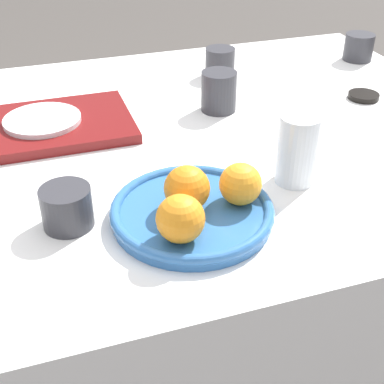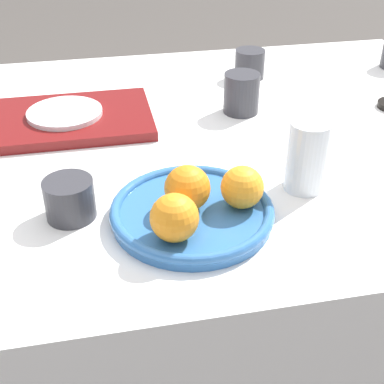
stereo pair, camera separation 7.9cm
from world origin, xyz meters
TOP-DOWN VIEW (x-y plane):
  - table at (0.00, 0.00)m, footprint 1.58×0.97m
  - fruit_platter at (0.07, -0.28)m, footprint 0.25×0.25m
  - orange_0 at (0.03, -0.34)m, footprint 0.07×0.07m
  - orange_1 at (0.06, -0.27)m, footprint 0.07×0.07m
  - orange_2 at (0.14, -0.29)m, footprint 0.07×0.07m
  - water_glass at (0.27, -0.23)m, footprint 0.07×0.07m
  - serving_tray at (-0.12, 0.09)m, footprint 0.35×0.23m
  - side_plate at (-0.12, 0.09)m, footprint 0.15×0.15m
  - cup_0 at (0.25, 0.08)m, footprint 0.07×0.07m
  - cup_1 at (-0.11, -0.24)m, footprint 0.08×0.08m
  - cup_2 at (0.32, 0.27)m, footprint 0.07×0.07m
  - cup_3 at (0.71, 0.26)m, footprint 0.08×0.08m
  - soy_dish at (0.58, 0.04)m, footprint 0.07×0.07m

SIDE VIEW (x-z plane):
  - table at x=0.00m, z-range 0.00..0.78m
  - soy_dish at x=0.58m, z-range 0.78..0.79m
  - serving_tray at x=-0.12m, z-range 0.78..0.80m
  - fruit_platter at x=0.07m, z-range 0.78..0.81m
  - side_plate at x=-0.12m, z-range 0.80..0.81m
  - cup_1 at x=-0.11m, z-range 0.78..0.84m
  - cup_3 at x=0.71m, z-range 0.78..0.85m
  - cup_2 at x=0.32m, z-range 0.78..0.85m
  - cup_0 at x=0.25m, z-range 0.78..0.86m
  - orange_2 at x=0.14m, z-range 0.80..0.86m
  - orange_0 at x=0.03m, z-range 0.80..0.87m
  - orange_1 at x=0.06m, z-range 0.80..0.87m
  - water_glass at x=0.27m, z-range 0.78..0.90m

